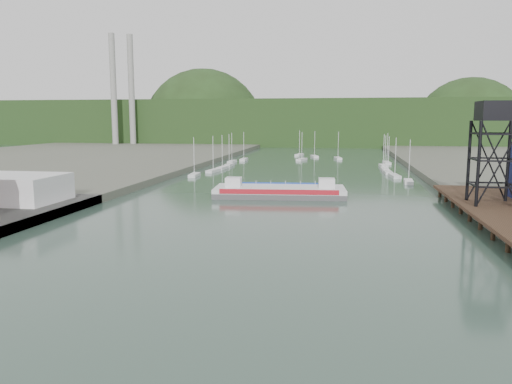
% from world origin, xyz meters
% --- Properties ---
extents(white_shed, '(18.00, 12.00, 4.50)m').
position_xyz_m(white_shed, '(-44.00, 50.00, 3.85)').
color(white_shed, silver).
rests_on(white_shed, west_quay).
extents(lift_tower, '(6.50, 6.50, 16.00)m').
position_xyz_m(lift_tower, '(35.00, 58.00, 15.65)').
color(lift_tower, black).
rests_on(lift_tower, east_pier).
extents(marina_sailboats, '(57.71, 92.65, 0.90)m').
position_xyz_m(marina_sailboats, '(0.08, 138.46, 0.35)').
color(marina_sailboats, silver).
rests_on(marina_sailboats, ground).
extents(smokestacks, '(11.20, 8.20, 60.00)m').
position_xyz_m(smokestacks, '(-106.00, 232.50, 30.00)').
color(smokestacks, gray).
rests_on(smokestacks, ground).
extents(distant_hills, '(500.00, 120.00, 80.00)m').
position_xyz_m(distant_hills, '(-3.98, 301.35, 10.38)').
color(distant_hills, '#203216').
rests_on(distant_hills, ground).
extents(chain_ferry, '(26.68, 12.56, 3.73)m').
position_xyz_m(chain_ferry, '(-0.56, 73.42, 1.07)').
color(chain_ferry, '#4C4C4E').
rests_on(chain_ferry, ground).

